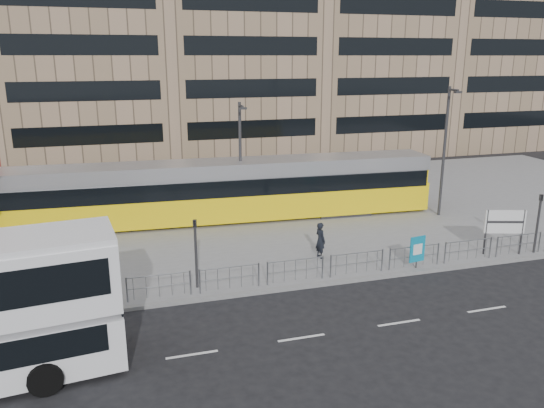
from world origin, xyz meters
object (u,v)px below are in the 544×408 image
object	(u,v)px
station_sign	(505,224)
lamp_post_west	(241,156)
traffic_light_east	(539,216)
pedestrian	(320,240)
ad_panel	(417,250)
traffic_light_west	(196,245)
tram	(183,193)
lamp_post_east	(445,147)

from	to	relation	value
station_sign	lamp_post_west	xyz separation A→B (m)	(-11.40, 9.68, 2.34)
traffic_light_east	pedestrian	bearing A→B (deg)	-171.31
ad_panel	traffic_light_west	size ratio (longest dim) A/B	0.51
ad_panel	traffic_light_west	bearing A→B (deg)	167.50
ad_panel	pedestrian	distance (m)	4.69
pedestrian	traffic_light_west	bearing A→B (deg)	91.78
pedestrian	station_sign	bearing A→B (deg)	-117.25
station_sign	traffic_light_west	distance (m)	15.60
traffic_light_west	tram	bearing A→B (deg)	103.83
pedestrian	lamp_post_east	xyz separation A→B (m)	(10.00, 4.72, 3.48)
pedestrian	lamp_post_west	distance (m)	8.42
station_sign	pedestrian	size ratio (longest dim) A/B	1.27
lamp_post_east	lamp_post_west	bearing A→B (deg)	167.21
tram	traffic_light_west	distance (m)	9.69
station_sign	lamp_post_east	world-z (taller)	lamp_post_east
lamp_post_west	lamp_post_east	size ratio (longest dim) A/B	0.89
traffic_light_east	lamp_post_east	size ratio (longest dim) A/B	0.38
lamp_post_west	station_sign	bearing A→B (deg)	-40.35
ad_panel	traffic_light_east	world-z (taller)	traffic_light_east
tram	traffic_light_west	bearing A→B (deg)	-91.05
ad_panel	lamp_post_east	distance (m)	10.11
tram	lamp_post_west	xyz separation A→B (m)	(3.51, -0.34, 2.12)
ad_panel	lamp_post_west	size ratio (longest dim) A/B	0.22
traffic_light_west	lamp_post_east	world-z (taller)	lamp_post_east
traffic_light_east	lamp_post_east	bearing A→B (deg)	118.38
station_sign	lamp_post_east	size ratio (longest dim) A/B	0.29
lamp_post_east	pedestrian	bearing A→B (deg)	-154.71
traffic_light_west	pedestrian	bearing A→B (deg)	33.50
ad_panel	traffic_light_east	size ratio (longest dim) A/B	0.51
tram	ad_panel	distance (m)	14.28
ad_panel	traffic_light_west	xyz separation A→B (m)	(-10.40, 0.76, 1.05)
station_sign	pedestrian	xyz separation A→B (m)	(-9.11, 2.17, -0.70)
traffic_light_east	lamp_post_east	xyz separation A→B (m)	(-0.87, 7.19, 2.42)
pedestrian	traffic_light_west	distance (m)	6.81
lamp_post_west	traffic_light_west	bearing A→B (deg)	-114.21
station_sign	pedestrian	bearing A→B (deg)	-176.26
pedestrian	lamp_post_east	distance (m)	11.59
tram	lamp_post_east	size ratio (longest dim) A/B	3.88
lamp_post_west	traffic_light_east	bearing A→B (deg)	-37.20
traffic_light_west	lamp_post_west	size ratio (longest dim) A/B	0.43
tram	traffic_light_east	xyz separation A→B (m)	(16.66, -10.32, 0.13)
lamp_post_west	lamp_post_east	world-z (taller)	lamp_post_east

